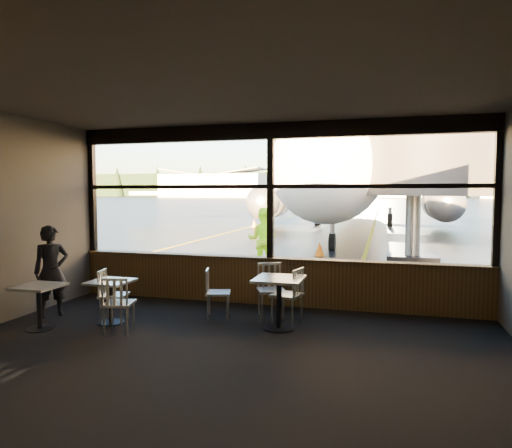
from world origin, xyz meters
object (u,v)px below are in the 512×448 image
at_px(passenger, 51,271).
at_px(cafe_table_left, 39,308).
at_px(cafe_table_near, 279,304).
at_px(airliner, 353,138).
at_px(chair_near_w, 218,293).
at_px(ground_crew, 263,240).
at_px(chair_mid_s, 119,304).
at_px(cafe_table_mid, 111,302).
at_px(chair_near_e, 287,296).
at_px(jet_bridge, 438,186).
at_px(cone_wing, 254,224).
at_px(chair_near_n, 271,291).
at_px(chair_mid_w, 114,296).
at_px(cone_nose, 320,249).

bearing_deg(passenger, cafe_table_left, -113.70).
bearing_deg(cafe_table_near, airliner, 90.85).
bearing_deg(chair_near_w, ground_crew, 168.95).
xyz_separation_m(cafe_table_near, chair_mid_s, (-2.36, -0.84, 0.04)).
bearing_deg(cafe_table_mid, chair_near_e, 15.28).
xyz_separation_m(jet_bridge, cafe_table_near, (-3.08, -7.04, -1.95)).
relative_size(cafe_table_mid, chair_mid_s, 0.80).
bearing_deg(chair_near_e, cafe_table_left, 123.62).
height_order(chair_mid_s, cone_wing, chair_mid_s).
bearing_deg(cone_wing, passenger, -84.02).
xyz_separation_m(chair_near_e, chair_near_n, (-0.34, 0.27, 0.00)).
height_order(jet_bridge, chair_mid_s, jet_bridge).
bearing_deg(cone_wing, chair_near_w, -75.86).
xyz_separation_m(chair_near_w, chair_mid_w, (-1.60, -0.72, 0.01)).
distance_m(airliner, passenger, 23.59).
distance_m(passenger, cone_wing, 20.71).
height_order(chair_near_n, chair_mid_s, chair_near_n).
xyz_separation_m(chair_mid_s, cone_wing, (-3.82, 21.10, -0.22)).
relative_size(cafe_table_mid, passenger, 0.45).
bearing_deg(cafe_table_near, chair_near_w, 162.31).
height_order(jet_bridge, cafe_table_near, jet_bridge).
bearing_deg(cafe_table_near, cafe_table_mid, -171.23).
distance_m(jet_bridge, cone_nose, 4.45).
xyz_separation_m(chair_near_e, chair_mid_s, (-2.42, -1.19, -0.02)).
xyz_separation_m(cafe_table_mid, chair_mid_w, (0.01, 0.08, 0.09)).
bearing_deg(cone_wing, chair_near_n, -73.28).
xyz_separation_m(chair_near_w, passenger, (-2.85, -0.70, 0.37)).
xyz_separation_m(passenger, ground_crew, (2.41, 5.42, 0.07)).
distance_m(chair_mid_s, cone_nose, 9.60).
distance_m(airliner, chair_near_e, 22.71).
height_order(cafe_table_mid, chair_near_e, chair_near_e).
bearing_deg(airliner, passenger, -99.46).
xyz_separation_m(cafe_table_left, cone_wing, (-2.51, 21.31, -0.12)).
bearing_deg(chair_near_e, chair_near_w, 101.85).
distance_m(jet_bridge, chair_near_e, 7.58).
xyz_separation_m(airliner, cafe_table_mid, (-2.44, -22.91, -5.19)).
bearing_deg(cafe_table_mid, passenger, 175.46).
bearing_deg(cafe_table_mid, cone_nose, 75.89).
relative_size(cafe_table_mid, chair_near_n, 0.76).
bearing_deg(chair_near_w, chair_mid_w, -82.26).
bearing_deg(chair_mid_s, cafe_table_near, 5.15).
xyz_separation_m(chair_near_e, chair_near_w, (-1.22, 0.03, -0.04)).
bearing_deg(cone_nose, chair_mid_s, -101.09).
distance_m(cafe_table_mid, chair_near_n, 2.71).
relative_size(cafe_table_left, passenger, 0.45).
distance_m(chair_mid_w, cone_nose, 9.20).
height_order(cafe_table_mid, cone_nose, cafe_table_mid).
bearing_deg(cone_wing, cone_nose, -64.14).
height_order(cafe_table_near, chair_mid_w, chair_mid_w).
bearing_deg(cafe_table_left, jet_bridge, 50.13).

